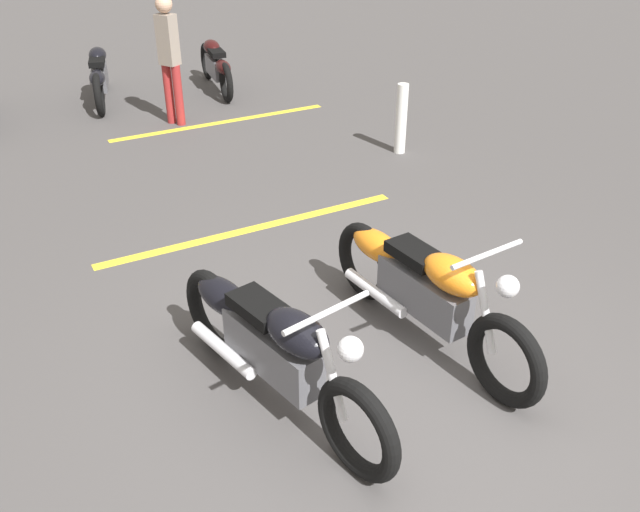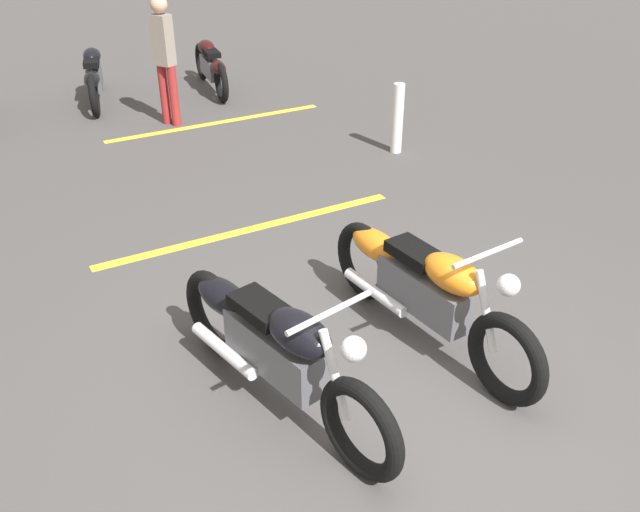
{
  "view_description": "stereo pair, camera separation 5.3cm",
  "coord_description": "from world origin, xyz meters",
  "px_view_note": "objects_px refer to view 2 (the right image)",
  "views": [
    {
      "loc": [
        -2.87,
        1.9,
        3.19
      ],
      "look_at": [
        1.08,
        0.0,
        0.65
      ],
      "focal_mm": 37.9,
      "sensor_mm": 36.0,
      "label": 1
    },
    {
      "loc": [
        -2.85,
        1.95,
        3.19
      ],
      "look_at": [
        1.08,
        0.0,
        0.65
      ],
      "focal_mm": 37.9,
      "sensor_mm": 36.0,
      "label": 2
    }
  ],
  "objects_px": {
    "motorcycle_bright_foreground": "(423,287)",
    "motorcycle_dark_foreground": "(273,345)",
    "motorcycle_row_far_left": "(211,66)",
    "bollard_post": "(398,119)",
    "motorcycle_row_left": "(94,76)",
    "bystander_secondary": "(165,55)"
  },
  "relations": [
    {
      "from": "bollard_post",
      "to": "motorcycle_row_far_left",
      "type": "bearing_deg",
      "value": 18.86
    },
    {
      "from": "motorcycle_row_left",
      "to": "bollard_post",
      "type": "height_order",
      "value": "bollard_post"
    },
    {
      "from": "motorcycle_bright_foreground",
      "to": "bollard_post",
      "type": "distance_m",
      "value": 3.93
    },
    {
      "from": "motorcycle_dark_foreground",
      "to": "bollard_post",
      "type": "xyz_separation_m",
      "value": [
        3.58,
        -3.21,
        -0.02
      ]
    },
    {
      "from": "motorcycle_row_far_left",
      "to": "bystander_secondary",
      "type": "relative_size",
      "value": 1.16
    },
    {
      "from": "motorcycle_dark_foreground",
      "to": "bystander_secondary",
      "type": "relative_size",
      "value": 1.26
    },
    {
      "from": "bollard_post",
      "to": "motorcycle_dark_foreground",
      "type": "bearing_deg",
      "value": 138.12
    },
    {
      "from": "motorcycle_bright_foreground",
      "to": "motorcycle_row_far_left",
      "type": "xyz_separation_m",
      "value": [
        7.04,
        -0.69,
        -0.05
      ]
    },
    {
      "from": "bollard_post",
      "to": "motorcycle_bright_foreground",
      "type": "bearing_deg",
      "value": 150.67
    },
    {
      "from": "motorcycle_dark_foreground",
      "to": "motorcycle_row_far_left",
      "type": "bearing_deg",
      "value": 150.24
    },
    {
      "from": "motorcycle_bright_foreground",
      "to": "motorcycle_dark_foreground",
      "type": "relative_size",
      "value": 1.02
    },
    {
      "from": "bystander_secondary",
      "to": "motorcycle_bright_foreground",
      "type": "bearing_deg",
      "value": 58.76
    },
    {
      "from": "motorcycle_row_far_left",
      "to": "motorcycle_row_left",
      "type": "distance_m",
      "value": 1.81
    },
    {
      "from": "motorcycle_row_far_left",
      "to": "bystander_secondary",
      "type": "bearing_deg",
      "value": 146.36
    },
    {
      "from": "motorcycle_dark_foreground",
      "to": "bystander_secondary",
      "type": "xyz_separation_m",
      "value": [
        5.9,
        -0.93,
        0.5
      ]
    },
    {
      "from": "motorcycle_row_far_left",
      "to": "bollard_post",
      "type": "xyz_separation_m",
      "value": [
        -3.61,
        -1.23,
        0.03
      ]
    },
    {
      "from": "motorcycle_row_far_left",
      "to": "motorcycle_dark_foreground",
      "type": "bearing_deg",
      "value": 169.92
    },
    {
      "from": "motorcycle_row_left",
      "to": "bollard_post",
      "type": "bearing_deg",
      "value": -129.36
    },
    {
      "from": "bollard_post",
      "to": "motorcycle_row_left",
      "type": "bearing_deg",
      "value": 38.72
    },
    {
      "from": "motorcycle_bright_foreground",
      "to": "motorcycle_dark_foreground",
      "type": "xyz_separation_m",
      "value": [
        -0.15,
        1.28,
        0.0
      ]
    },
    {
      "from": "motorcycle_row_left",
      "to": "bollard_post",
      "type": "relative_size",
      "value": 2.31
    },
    {
      "from": "bollard_post",
      "to": "bystander_secondary",
      "type": "bearing_deg",
      "value": 44.41
    }
  ]
}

